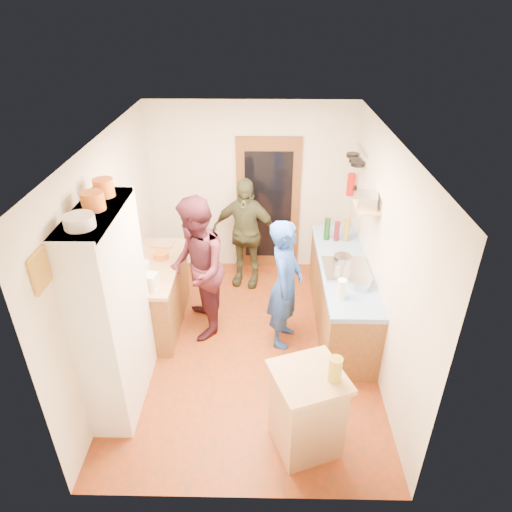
{
  "coord_description": "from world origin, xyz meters",
  "views": [
    {
      "loc": [
        0.18,
        -4.4,
        3.84
      ],
      "look_at": [
        0.1,
        0.15,
        1.21
      ],
      "focal_mm": 32.0,
      "sensor_mm": 36.0,
      "label": 1
    }
  ],
  "objects_px": {
    "person_left": "(199,267)",
    "person_hob": "(287,286)",
    "hutch_body": "(113,312)",
    "person_back": "(246,233)",
    "island_base": "(306,412)",
    "right_counter_base": "(341,296)"
  },
  "relations": [
    {
      "from": "hutch_body",
      "to": "right_counter_base",
      "type": "distance_m",
      "value": 2.9
    },
    {
      "from": "hutch_body",
      "to": "person_left",
      "type": "distance_m",
      "value": 1.36
    },
    {
      "from": "island_base",
      "to": "person_back",
      "type": "xyz_separation_m",
      "value": [
        -0.68,
        2.89,
        0.4
      ]
    },
    {
      "from": "hutch_body",
      "to": "island_base",
      "type": "bearing_deg",
      "value": -18.18
    },
    {
      "from": "person_back",
      "to": "person_hob",
      "type": "bearing_deg",
      "value": -54.94
    },
    {
      "from": "hutch_body",
      "to": "person_back",
      "type": "xyz_separation_m",
      "value": [
        1.23,
        2.26,
        -0.27
      ]
    },
    {
      "from": "right_counter_base",
      "to": "person_back",
      "type": "xyz_separation_m",
      "value": [
        -1.27,
        0.96,
        0.41
      ]
    },
    {
      "from": "island_base",
      "to": "person_hob",
      "type": "bearing_deg",
      "value": 94.81
    },
    {
      "from": "person_left",
      "to": "hutch_body",
      "type": "bearing_deg",
      "value": -41.6
    },
    {
      "from": "person_hob",
      "to": "person_back",
      "type": "relative_size",
      "value": 1.0
    },
    {
      "from": "person_hob",
      "to": "hutch_body",
      "type": "bearing_deg",
      "value": 130.5
    },
    {
      "from": "island_base",
      "to": "person_hob",
      "type": "xyz_separation_m",
      "value": [
        -0.13,
        1.53,
        0.4
      ]
    },
    {
      "from": "right_counter_base",
      "to": "person_left",
      "type": "height_order",
      "value": "person_left"
    },
    {
      "from": "island_base",
      "to": "person_hob",
      "type": "relative_size",
      "value": 0.52
    },
    {
      "from": "person_back",
      "to": "person_left",
      "type": "bearing_deg",
      "value": -102.62
    },
    {
      "from": "person_left",
      "to": "person_hob",
      "type": "bearing_deg",
      "value": 66.08
    },
    {
      "from": "island_base",
      "to": "person_hob",
      "type": "distance_m",
      "value": 1.59
    },
    {
      "from": "island_base",
      "to": "person_left",
      "type": "bearing_deg",
      "value": 124.11
    },
    {
      "from": "person_hob",
      "to": "right_counter_base",
      "type": "bearing_deg",
      "value": -48.24
    },
    {
      "from": "hutch_body",
      "to": "right_counter_base",
      "type": "relative_size",
      "value": 1.0
    },
    {
      "from": "right_counter_base",
      "to": "person_hob",
      "type": "distance_m",
      "value": 0.92
    },
    {
      "from": "right_counter_base",
      "to": "person_left",
      "type": "relative_size",
      "value": 1.19
    }
  ]
}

